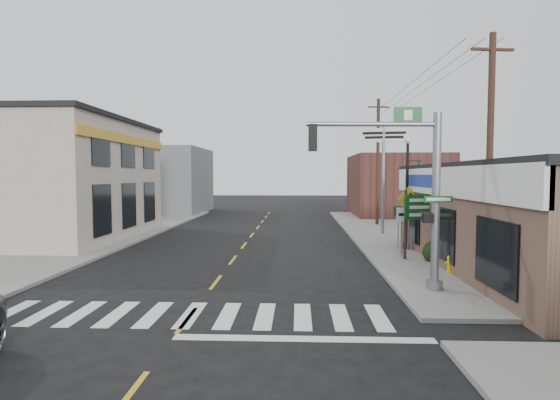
{
  "coord_description": "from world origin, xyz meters",
  "views": [
    {
      "loc": [
        2.87,
        -11.0,
        3.75
      ],
      "look_at": [
        2.18,
        5.63,
        2.8
      ],
      "focal_mm": 28.0,
      "sensor_mm": 36.0,
      "label": 1
    }
  ],
  "objects_px": {
    "guide_sign": "(422,215)",
    "dance_center_sign": "(384,151)",
    "utility_pole_far": "(378,160)",
    "utility_pole_near": "(490,157)",
    "fire_hydrant": "(450,263)",
    "bare_tree": "(456,182)",
    "traffic_signal_pole": "(414,182)",
    "lamp_post": "(408,185)"
  },
  "relations": [
    {
      "from": "guide_sign",
      "to": "dance_center_sign",
      "type": "xyz_separation_m",
      "value": [
        -0.08,
        8.23,
        3.18
      ]
    },
    {
      "from": "dance_center_sign",
      "to": "utility_pole_far",
      "type": "height_order",
      "value": "utility_pole_far"
    },
    {
      "from": "dance_center_sign",
      "to": "utility_pole_near",
      "type": "height_order",
      "value": "utility_pole_near"
    },
    {
      "from": "utility_pole_near",
      "to": "fire_hydrant",
      "type": "bearing_deg",
      "value": 106.22
    },
    {
      "from": "bare_tree",
      "to": "utility_pole_near",
      "type": "height_order",
      "value": "utility_pole_near"
    },
    {
      "from": "traffic_signal_pole",
      "to": "guide_sign",
      "type": "distance_m",
      "value": 5.5
    },
    {
      "from": "dance_center_sign",
      "to": "guide_sign",
      "type": "bearing_deg",
      "value": -80.04
    },
    {
      "from": "fire_hydrant",
      "to": "lamp_post",
      "type": "xyz_separation_m",
      "value": [
        -0.24,
        5.31,
        2.78
      ]
    },
    {
      "from": "bare_tree",
      "to": "utility_pole_near",
      "type": "bearing_deg",
      "value": -89.08
    },
    {
      "from": "utility_pole_near",
      "to": "utility_pole_far",
      "type": "bearing_deg",
      "value": 84.47
    },
    {
      "from": "fire_hydrant",
      "to": "utility_pole_far",
      "type": "bearing_deg",
      "value": 89.28
    },
    {
      "from": "fire_hydrant",
      "to": "utility_pole_near",
      "type": "height_order",
      "value": "utility_pole_near"
    },
    {
      "from": "lamp_post",
      "to": "traffic_signal_pole",
      "type": "bearing_deg",
      "value": -85.64
    },
    {
      "from": "dance_center_sign",
      "to": "bare_tree",
      "type": "relative_size",
      "value": 1.6
    },
    {
      "from": "traffic_signal_pole",
      "to": "lamp_post",
      "type": "relative_size",
      "value": 1.06
    },
    {
      "from": "fire_hydrant",
      "to": "dance_center_sign",
      "type": "xyz_separation_m",
      "value": [
        -0.38,
        10.88,
        4.75
      ]
    },
    {
      "from": "traffic_signal_pole",
      "to": "utility_pole_far",
      "type": "xyz_separation_m",
      "value": [
        2.18,
        18.38,
        1.27
      ]
    },
    {
      "from": "guide_sign",
      "to": "utility_pole_far",
      "type": "xyz_separation_m",
      "value": [
        0.5,
        13.35,
        2.76
      ]
    },
    {
      "from": "utility_pole_near",
      "to": "dance_center_sign",
      "type": "bearing_deg",
      "value": 87.77
    },
    {
      "from": "lamp_post",
      "to": "bare_tree",
      "type": "relative_size",
      "value": 1.27
    },
    {
      "from": "fire_hydrant",
      "to": "bare_tree",
      "type": "xyz_separation_m",
      "value": [
        0.62,
        1.3,
        2.98
      ]
    },
    {
      "from": "traffic_signal_pole",
      "to": "lamp_post",
      "type": "xyz_separation_m",
      "value": [
        1.74,
        7.68,
        -0.28
      ]
    },
    {
      "from": "traffic_signal_pole",
      "to": "utility_pole_near",
      "type": "height_order",
      "value": "utility_pole_near"
    },
    {
      "from": "dance_center_sign",
      "to": "utility_pole_near",
      "type": "relative_size",
      "value": 0.83
    },
    {
      "from": "guide_sign",
      "to": "lamp_post",
      "type": "xyz_separation_m",
      "value": [
        0.06,
        2.65,
        1.21
      ]
    },
    {
      "from": "lamp_post",
      "to": "fire_hydrant",
      "type": "bearing_deg",
      "value": -70.28
    },
    {
      "from": "fire_hydrant",
      "to": "utility_pole_far",
      "type": "distance_m",
      "value": 16.58
    },
    {
      "from": "guide_sign",
      "to": "bare_tree",
      "type": "distance_m",
      "value": 2.17
    },
    {
      "from": "guide_sign",
      "to": "lamp_post",
      "type": "distance_m",
      "value": 2.92
    },
    {
      "from": "utility_pole_far",
      "to": "fire_hydrant",
      "type": "bearing_deg",
      "value": -95.46
    },
    {
      "from": "dance_center_sign",
      "to": "lamp_post",
      "type": "bearing_deg",
      "value": -79.15
    },
    {
      "from": "traffic_signal_pole",
      "to": "utility_pole_far",
      "type": "height_order",
      "value": "utility_pole_far"
    },
    {
      "from": "dance_center_sign",
      "to": "utility_pole_near",
      "type": "xyz_separation_m",
      "value": [
        1.05,
        -12.44,
        -0.89
      ]
    },
    {
      "from": "guide_sign",
      "to": "fire_hydrant",
      "type": "height_order",
      "value": "guide_sign"
    },
    {
      "from": "lamp_post",
      "to": "utility_pole_near",
      "type": "bearing_deg",
      "value": -65.33
    },
    {
      "from": "traffic_signal_pole",
      "to": "utility_pole_near",
      "type": "relative_size",
      "value": 0.7
    },
    {
      "from": "utility_pole_near",
      "to": "utility_pole_far",
      "type": "relative_size",
      "value": 0.9
    },
    {
      "from": "traffic_signal_pole",
      "to": "bare_tree",
      "type": "height_order",
      "value": "traffic_signal_pole"
    },
    {
      "from": "lamp_post",
      "to": "dance_center_sign",
      "type": "relative_size",
      "value": 0.8
    },
    {
      "from": "lamp_post",
      "to": "guide_sign",
      "type": "bearing_deg",
      "value": -74.18
    },
    {
      "from": "traffic_signal_pole",
      "to": "dance_center_sign",
      "type": "bearing_deg",
      "value": 79.72
    },
    {
      "from": "guide_sign",
      "to": "traffic_signal_pole",
      "type": "bearing_deg",
      "value": -127.34
    }
  ]
}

